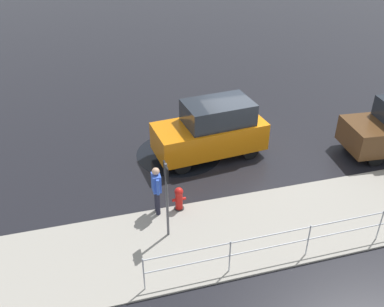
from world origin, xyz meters
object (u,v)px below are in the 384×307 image
(moving_hatchback, at_px, (212,130))
(sign_post, at_px, (167,190))
(pedestrian, at_px, (157,187))
(fire_hydrant, at_px, (179,199))

(moving_hatchback, xyz_separation_m, sign_post, (2.46, 3.77, 0.55))
(pedestrian, bearing_deg, sign_post, 94.86)
(moving_hatchback, height_order, fire_hydrant, moving_hatchback)
(fire_hydrant, xyz_separation_m, sign_post, (0.57, 1.03, 1.18))
(moving_hatchback, height_order, pedestrian, moving_hatchback)
(moving_hatchback, relative_size, sign_post, 1.69)
(moving_hatchback, height_order, sign_post, sign_post)
(fire_hydrant, distance_m, sign_post, 1.66)
(sign_post, bearing_deg, fire_hydrant, -119.02)
(moving_hatchback, relative_size, pedestrian, 2.50)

